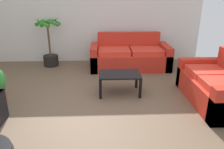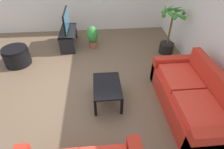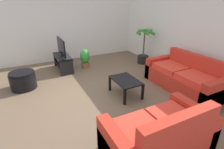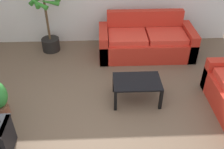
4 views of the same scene
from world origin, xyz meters
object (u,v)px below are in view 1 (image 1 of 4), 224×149
object	(u,v)px
couch_loveseat	(218,87)
coffee_table	(120,76)
couch_main	(130,57)
potted_palm	(50,45)

from	to	relation	value
couch_loveseat	coffee_table	distance (m)	1.81
coffee_table	couch_main	bearing A→B (deg)	75.92
couch_loveseat	coffee_table	size ratio (longest dim) A/B	2.03
couch_main	coffee_table	bearing A→B (deg)	-104.08
couch_loveseat	coffee_table	world-z (taller)	couch_loveseat
coffee_table	potted_palm	size ratio (longest dim) A/B	0.61
potted_palm	couch_main	bearing A→B (deg)	-7.07
coffee_table	couch_loveseat	bearing A→B (deg)	-14.75
couch_loveseat	potted_palm	xyz separation A→B (m)	(-3.50, 2.28, 0.27)
couch_loveseat	coffee_table	xyz separation A→B (m)	(-1.75, 0.46, 0.05)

